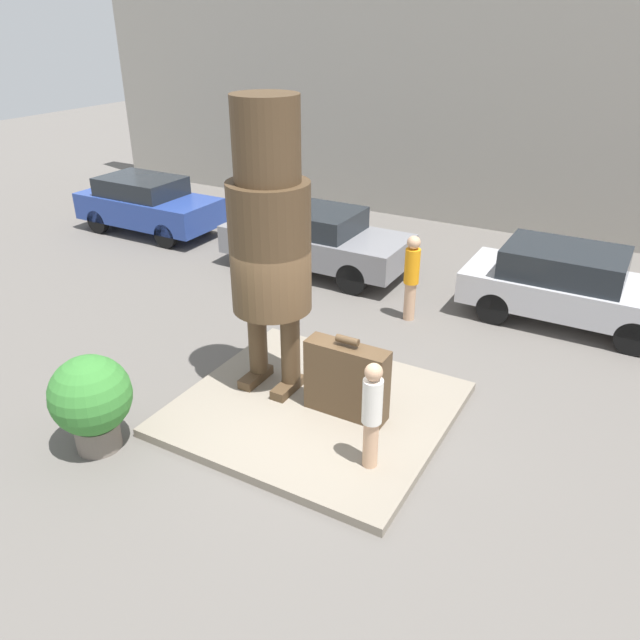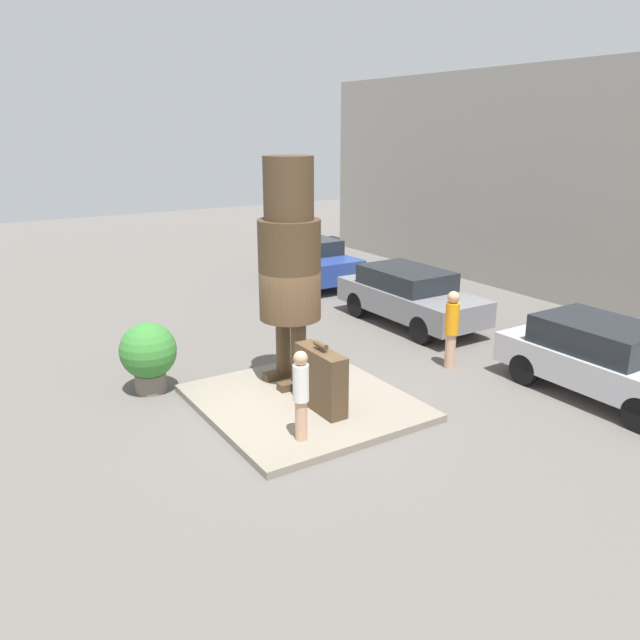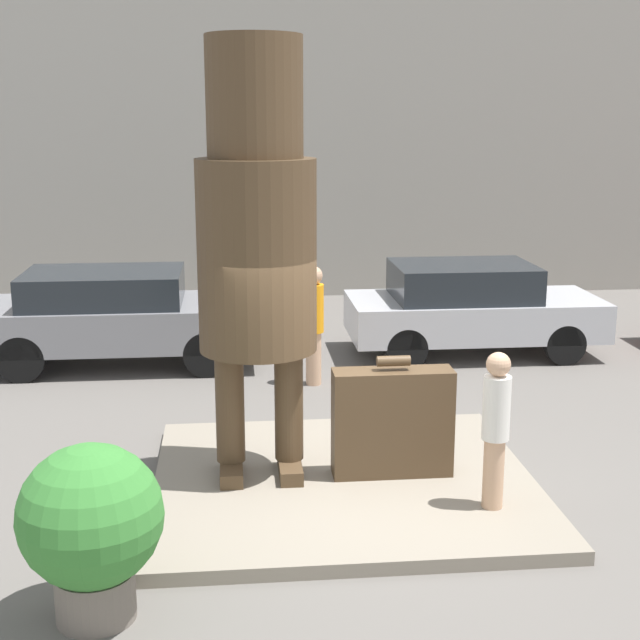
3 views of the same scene
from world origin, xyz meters
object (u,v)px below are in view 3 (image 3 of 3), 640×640
object	(u,v)px
statue_figure	(257,228)
parked_car_silver	(470,307)
parked_car_grey	(116,315)
tourist	(496,424)
giant_suitcase	(392,422)
worker_hivis	(314,320)
planter_pot	(91,524)

from	to	relation	value
statue_figure	parked_car_silver	world-z (taller)	statue_figure
statue_figure	parked_car_grey	size ratio (longest dim) A/B	1.02
statue_figure	tourist	world-z (taller)	statue_figure
parked_car_silver	giant_suitcase	bearing A→B (deg)	-113.40
parked_car_grey	parked_car_silver	bearing A→B (deg)	0.99
tourist	worker_hivis	xyz separation A→B (m)	(-1.34, 4.71, -0.03)
tourist	parked_car_silver	bearing A→B (deg)	77.03
statue_figure	giant_suitcase	xyz separation A→B (m)	(1.41, -0.17, -2.08)
worker_hivis	giant_suitcase	bearing A→B (deg)	-82.50
giant_suitcase	tourist	xyz separation A→B (m)	(0.85, -0.93, 0.28)
parked_car_silver	tourist	bearing A→B (deg)	-102.97
giant_suitcase	parked_car_silver	bearing A→B (deg)	66.60
statue_figure	parked_car_silver	distance (m)	6.58
parked_car_silver	worker_hivis	size ratio (longest dim) A/B	2.33
statue_figure	giant_suitcase	distance (m)	2.52
statue_figure	worker_hivis	size ratio (longest dim) A/B	2.56
planter_pot	giant_suitcase	bearing A→B (deg)	39.74
worker_hivis	parked_car_silver	bearing A→B (deg)	27.93
parked_car_grey	planter_pot	distance (m)	7.52
parked_car_grey	statue_figure	bearing A→B (deg)	-66.89
tourist	planter_pot	world-z (taller)	tourist
statue_figure	worker_hivis	world-z (taller)	statue_figure
giant_suitcase	planter_pot	xyz separation A→B (m)	(-2.82, -2.35, 0.09)
worker_hivis	statue_figure	bearing A→B (deg)	-104.30
giant_suitcase	parked_car_grey	bearing A→B (deg)	124.50
statue_figure	parked_car_grey	world-z (taller)	statue_figure
statue_figure	parked_car_grey	xyz separation A→B (m)	(-2.12, 4.97, -1.98)
giant_suitcase	tourist	bearing A→B (deg)	-47.71
planter_pot	worker_hivis	bearing A→B (deg)	69.21
giant_suitcase	worker_hivis	size ratio (longest dim) A/B	0.74
statue_figure	planter_pot	world-z (taller)	statue_figure
giant_suitcase	tourist	size ratio (longest dim) A/B	0.83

